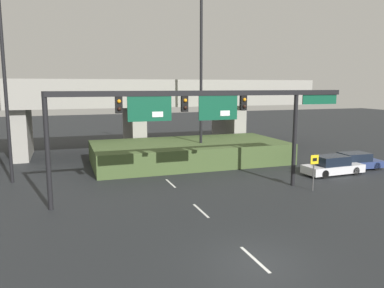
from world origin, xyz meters
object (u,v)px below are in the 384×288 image
at_px(highway_light_pole_far, 2,48).
at_px(parked_sedan_mid_right, 355,162).
at_px(parked_sedan_near_right, 332,166).
at_px(speed_limit_sign, 314,167).
at_px(signal_gantry, 201,109).
at_px(highway_light_pole_near, 201,66).

relative_size(highway_light_pole_far, parked_sedan_mid_right, 3.97).
bearing_deg(parked_sedan_near_right, highway_light_pole_far, 164.62).
relative_size(speed_limit_sign, parked_sedan_mid_right, 0.54).
bearing_deg(parked_sedan_mid_right, signal_gantry, -166.04).
relative_size(signal_gantry, parked_sedan_mid_right, 4.24).
distance_m(signal_gantry, highway_light_pole_far, 14.36).
bearing_deg(parked_sedan_near_right, speed_limit_sign, -143.95).
distance_m(signal_gantry, highway_light_pole_near, 10.24).
bearing_deg(parked_sedan_mid_right, highway_light_pole_far, 173.61).
relative_size(highway_light_pole_far, parked_sedan_near_right, 3.71).
bearing_deg(parked_sedan_mid_right, highway_light_pole_near, 153.76).
distance_m(highway_light_pole_near, highway_light_pole_far, 15.24).
distance_m(highway_light_pole_near, parked_sedan_mid_right, 15.18).
height_order(parked_sedan_near_right, parked_sedan_mid_right, parked_sedan_near_right).
bearing_deg(highway_light_pole_far, parked_sedan_mid_right, -9.68).
xyz_separation_m(speed_limit_sign, parked_sedan_near_right, (4.32, 3.42, -0.92)).
bearing_deg(parked_sedan_mid_right, speed_limit_sign, -146.23).
distance_m(signal_gantry, parked_sedan_mid_right, 15.65).
height_order(highway_light_pole_far, parked_sedan_near_right, highway_light_pole_far).
bearing_deg(signal_gantry, highway_light_pole_far, 148.26).
height_order(signal_gantry, highway_light_pole_near, highway_light_pole_near).
height_order(highway_light_pole_near, parked_sedan_mid_right, highway_light_pole_near).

